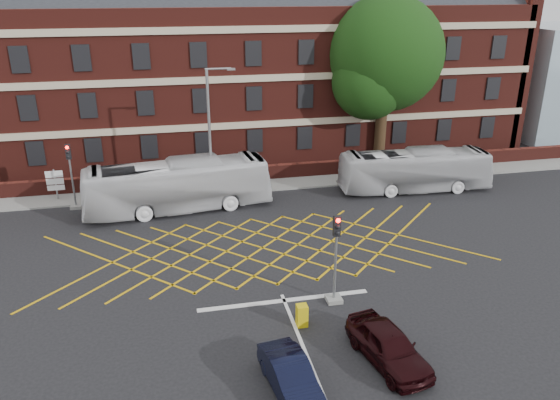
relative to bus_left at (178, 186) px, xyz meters
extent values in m
plane|color=black|center=(4.26, -8.53, -1.64)|extent=(120.00, 120.00, 0.00)
cube|color=#501A14|center=(4.26, 13.47, 4.36)|extent=(50.00, 12.00, 12.00)
cube|color=black|center=(4.26, 13.47, 10.36)|extent=(51.00, 10.61, 10.61)
cube|color=#B7A88C|center=(4.26, 7.39, 5.36)|extent=(50.00, 0.18, 0.50)
cube|color=black|center=(4.26, 7.41, 3.86)|extent=(1.20, 0.14, 1.80)
cube|color=#4B1914|center=(4.26, 4.47, -1.09)|extent=(56.00, 0.50, 1.10)
cube|color=slate|center=(4.26, 3.47, -1.58)|extent=(60.00, 3.00, 0.12)
cube|color=#CC990C|center=(4.26, -6.53, -1.63)|extent=(8.22, 8.22, 0.02)
cube|color=silver|center=(4.26, -12.03, -1.63)|extent=(8.00, 0.30, 0.02)
cube|color=silver|center=(4.26, -18.53, -1.63)|extent=(0.15, 14.00, 0.02)
imported|color=silver|center=(0.00, 0.00, 0.00)|extent=(12.02, 4.02, 3.28)
imported|color=#B9BABD|center=(16.30, 0.11, -0.17)|extent=(10.68, 3.13, 2.94)
imported|color=black|center=(3.19, -17.91, -1.01)|extent=(1.86, 3.99, 1.27)
imported|color=black|center=(7.22, -17.09, -0.92)|extent=(2.51, 4.52, 1.45)
cylinder|color=black|center=(16.47, 7.08, 1.76)|extent=(0.90, 0.90, 6.81)
sphere|color=black|center=(16.47, 7.08, 6.93)|extent=(8.82, 8.82, 8.82)
sphere|color=black|center=(14.97, 6.28, 4.96)|extent=(5.73, 5.73, 5.73)
sphere|color=black|center=(17.97, 7.88, 5.36)|extent=(5.29, 5.29, 5.29)
cube|color=slate|center=(6.49, -12.54, -1.54)|extent=(0.70, 0.70, 0.20)
cylinder|color=gray|center=(6.49, -12.54, 0.11)|extent=(0.12, 0.12, 3.50)
cube|color=black|center=(6.49, -12.54, 2.16)|extent=(0.30, 0.25, 0.95)
sphere|color=#FF0C05|center=(6.49, -12.68, 2.48)|extent=(0.20, 0.20, 0.20)
cube|color=slate|center=(-6.54, 1.70, -1.54)|extent=(0.70, 0.70, 0.20)
cylinder|color=gray|center=(-6.54, 1.70, 0.11)|extent=(0.12, 0.12, 3.50)
cube|color=black|center=(-6.54, 1.70, 2.16)|extent=(0.30, 0.25, 0.95)
sphere|color=#FF0C05|center=(-6.54, 1.56, 2.48)|extent=(0.20, 0.20, 0.20)
cube|color=slate|center=(2.25, 0.74, -1.54)|extent=(1.00, 1.00, 0.20)
cylinder|color=gray|center=(2.25, 0.74, 2.73)|extent=(0.18, 0.18, 8.75)
cylinder|color=gray|center=(2.95, 0.74, 7.11)|extent=(1.60, 0.12, 0.12)
cube|color=gray|center=(3.75, 0.74, 7.06)|extent=(0.50, 0.20, 0.12)
cylinder|color=gray|center=(-7.89, 3.29, -0.54)|extent=(0.10, 0.10, 2.20)
cube|color=silver|center=(-7.89, 3.21, 0.26)|extent=(1.10, 0.06, 0.45)
cube|color=silver|center=(-7.89, 3.21, -0.24)|extent=(1.10, 0.06, 0.40)
cube|color=silver|center=(-7.89, 3.21, -0.69)|extent=(1.10, 0.06, 0.35)
cube|color=gold|center=(4.58, -14.08, -1.15)|extent=(0.46, 0.44, 0.99)
camera|label=1|loc=(-0.48, -33.11, 12.00)|focal=35.00mm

